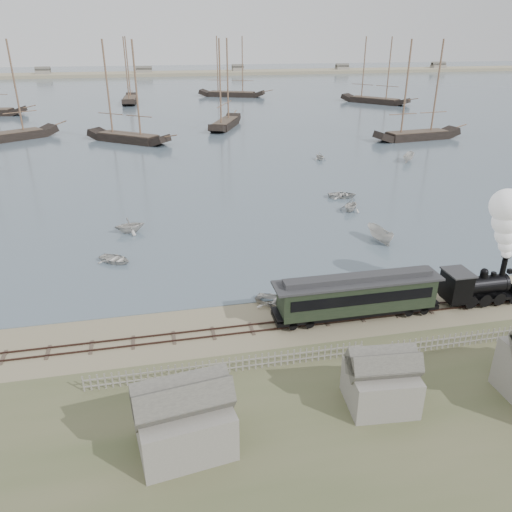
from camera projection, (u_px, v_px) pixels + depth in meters
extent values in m
plane|color=gray|center=(294.00, 311.00, 41.31)|extent=(600.00, 600.00, 0.00)
cube|color=#465664|center=(173.00, 91.00, 192.89)|extent=(600.00, 336.00, 0.06)
cube|color=#37231E|center=(303.00, 326.00, 39.04)|extent=(120.00, 0.08, 0.12)
cube|color=#37231E|center=(299.00, 319.00, 39.94)|extent=(120.00, 0.08, 0.12)
cube|color=#3D3127|center=(301.00, 323.00, 39.52)|extent=(120.00, 1.80, 0.06)
cube|color=tan|center=(164.00, 75.00, 264.24)|extent=(500.00, 20.00, 1.80)
cube|color=black|center=(482.00, 295.00, 42.27)|extent=(6.90, 2.03, 0.25)
cylinder|color=black|center=(480.00, 285.00, 41.78)|extent=(4.26, 1.52, 1.52)
cube|color=black|center=(456.00, 285.00, 41.27)|extent=(1.83, 2.23, 2.33)
cube|color=#303033|center=(459.00, 272.00, 40.77)|extent=(2.03, 2.44, 0.12)
cylinder|color=black|center=(503.00, 268.00, 41.58)|extent=(0.45, 0.45, 1.62)
sphere|color=black|center=(485.00, 272.00, 41.33)|extent=(0.65, 0.65, 0.65)
cube|color=black|center=(510.00, 271.00, 41.86)|extent=(0.36, 0.36, 0.36)
cube|color=black|center=(356.00, 310.00, 40.11)|extent=(13.54, 2.22, 0.34)
cube|color=black|center=(357.00, 295.00, 39.56)|extent=(12.57, 2.42, 2.42)
cube|color=black|center=(363.00, 300.00, 38.36)|extent=(11.60, 0.06, 0.87)
cube|color=black|center=(351.00, 285.00, 40.55)|extent=(11.60, 0.06, 0.87)
cube|color=#303033|center=(358.00, 281.00, 39.04)|extent=(13.54, 2.61, 0.17)
cube|color=#303033|center=(359.00, 277.00, 38.92)|extent=(12.09, 1.16, 0.44)
imported|color=beige|center=(277.00, 301.00, 42.00)|extent=(4.44, 4.66, 0.79)
imported|color=beige|center=(115.00, 259.00, 49.71)|extent=(4.05, 4.24, 0.71)
imported|color=beige|center=(130.00, 225.00, 56.94)|extent=(3.53, 3.90, 1.79)
imported|color=beige|center=(380.00, 235.00, 54.51)|extent=(4.32, 2.34, 1.58)
imported|color=beige|center=(342.00, 195.00, 69.14)|extent=(3.52, 4.40, 0.81)
imported|color=beige|center=(351.00, 205.00, 63.77)|extent=(4.11, 4.11, 1.64)
imported|color=beige|center=(408.00, 157.00, 88.21)|extent=(3.97, 3.80, 1.55)
imported|color=beige|center=(320.00, 156.00, 89.47)|extent=(3.08, 2.82, 1.38)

